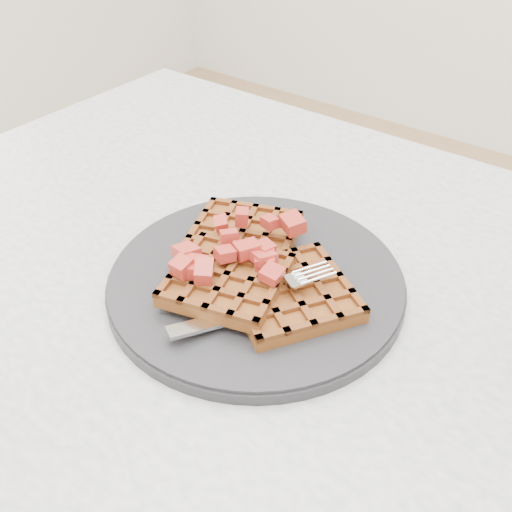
{
  "coord_description": "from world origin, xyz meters",
  "views": [
    {
      "loc": [
        0.21,
        -0.37,
        1.14
      ],
      "look_at": [
        -0.07,
        -0.01,
        0.79
      ],
      "focal_mm": 40.0,
      "sensor_mm": 36.0,
      "label": 1
    }
  ],
  "objects": [
    {
      "name": "plate",
      "position": [
        -0.07,
        -0.01,
        0.76
      ],
      "size": [
        0.31,
        0.31,
        0.02
      ],
      "primitive_type": "cylinder",
      "color": "black",
      "rests_on": "table"
    },
    {
      "name": "strawberry_pile",
      "position": [
        -0.07,
        -0.01,
        0.8
      ],
      "size": [
        0.15,
        0.15,
        0.02
      ],
      "primitive_type": null,
      "color": "maroon",
      "rests_on": "waffles"
    },
    {
      "name": "fork",
      "position": [
        -0.02,
        -0.05,
        0.77
      ],
      "size": [
        0.1,
        0.17,
        0.02
      ],
      "primitive_type": null,
      "rotation": [
        0.0,
        0.0,
        -0.47
      ],
      "color": "silver",
      "rests_on": "plate"
    },
    {
      "name": "waffles",
      "position": [
        -0.07,
        -0.01,
        0.78
      ],
      "size": [
        0.24,
        0.21,
        0.03
      ],
      "color": "brown",
      "rests_on": "plate"
    },
    {
      "name": "table",
      "position": [
        0.0,
        0.0,
        0.64
      ],
      "size": [
        1.2,
        0.8,
        0.75
      ],
      "color": "silver",
      "rests_on": "ground"
    }
  ]
}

